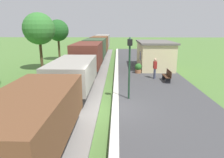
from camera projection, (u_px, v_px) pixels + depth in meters
name	position (u px, v px, depth m)	size (l,w,h in m)	color
ground_plane	(108.00, 112.00, 10.86)	(160.00, 160.00, 0.00)	#517A38
platform_slab	(168.00, 111.00, 10.74)	(6.00, 60.00, 0.25)	#424244
platform_edge_stripe	(115.00, 108.00, 10.79)	(0.36, 60.00, 0.01)	silver
track_ballast	(64.00, 111.00, 10.91)	(3.80, 60.00, 0.12)	gray
rail_near	(77.00, 109.00, 10.86)	(0.07, 60.00, 0.14)	slate
rail_far	(51.00, 108.00, 10.90)	(0.07, 60.00, 0.14)	slate
freight_train	(93.00, 52.00, 23.69)	(2.50, 39.20, 2.72)	brown
station_hut	(155.00, 55.00, 21.14)	(3.50, 5.80, 2.78)	beige
bench_near_hut	(167.00, 76.00, 15.95)	(0.42, 1.50, 0.91)	#422819
bench_down_platform	(149.00, 57.00, 25.47)	(0.42, 1.50, 0.91)	#422819
person_waiting	(155.00, 68.00, 16.74)	(0.27, 0.40, 1.71)	#474C66
potted_planter	(138.00, 68.00, 18.86)	(0.64, 0.64, 0.92)	#9E6642
lamp_post_near	(130.00, 57.00, 11.56)	(0.28, 0.28, 3.70)	#193823
tree_trackside_far	(39.00, 29.00, 20.36)	(3.21, 3.21, 5.90)	#4C3823
tree_field_left	(58.00, 31.00, 26.68)	(2.82, 2.82, 5.43)	#4C3823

